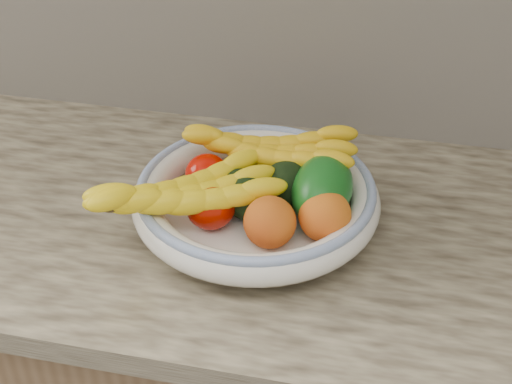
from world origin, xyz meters
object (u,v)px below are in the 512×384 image
object	(u,v)px
fruit_bowl	(256,198)
banana_bunch_back	(268,154)
green_mango	(322,190)
banana_bunch_front	(185,198)

from	to	relation	value
fruit_bowl	banana_bunch_back	distance (m)	0.08
fruit_bowl	green_mango	distance (m)	0.11
banana_bunch_front	green_mango	bearing A→B (deg)	-15.74
green_mango	banana_bunch_front	world-z (taller)	green_mango
banana_bunch_front	banana_bunch_back	bearing A→B (deg)	18.16
fruit_bowl	banana_bunch_front	size ratio (longest dim) A/B	1.24
banana_bunch_back	banana_bunch_front	size ratio (longest dim) A/B	0.95
fruit_bowl	banana_bunch_back	world-z (taller)	banana_bunch_back
banana_bunch_back	banana_bunch_front	world-z (taller)	banana_bunch_back
green_mango	banana_bunch_back	world-z (taller)	green_mango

